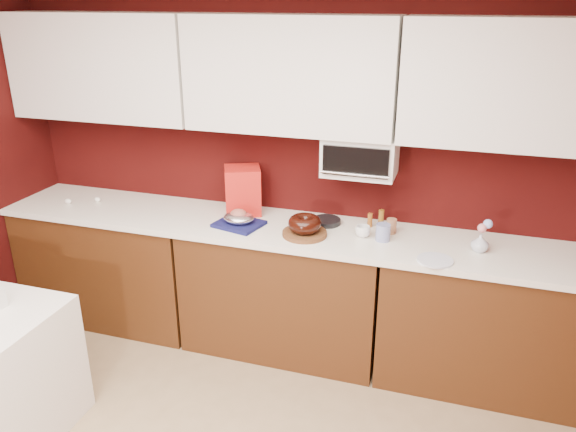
# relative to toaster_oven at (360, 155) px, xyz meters

# --- Properties ---
(wall_back) EXTENTS (4.00, 0.02, 2.50)m
(wall_back) POSITION_rel_toaster_oven_xyz_m (-0.45, 0.15, -0.12)
(wall_back) COLOR #340807
(wall_back) RESTS_ON floor
(base_cabinet_left) EXTENTS (1.31, 0.58, 0.86)m
(base_cabinet_left) POSITION_rel_toaster_oven_xyz_m (-1.78, -0.17, -0.95)
(base_cabinet_left) COLOR #46240E
(base_cabinet_left) RESTS_ON floor
(base_cabinet_center) EXTENTS (1.31, 0.58, 0.86)m
(base_cabinet_center) POSITION_rel_toaster_oven_xyz_m (-0.45, -0.17, -0.95)
(base_cabinet_center) COLOR #46240E
(base_cabinet_center) RESTS_ON floor
(base_cabinet_right) EXTENTS (1.31, 0.58, 0.86)m
(base_cabinet_right) POSITION_rel_toaster_oven_xyz_m (0.88, -0.17, -0.95)
(base_cabinet_right) COLOR #46240E
(base_cabinet_right) RESTS_ON floor
(countertop) EXTENTS (4.00, 0.62, 0.04)m
(countertop) POSITION_rel_toaster_oven_xyz_m (-0.45, -0.17, -0.49)
(countertop) COLOR white
(countertop) RESTS_ON base_cabinet_center
(upper_cabinet_left) EXTENTS (1.31, 0.33, 0.70)m
(upper_cabinet_left) POSITION_rel_toaster_oven_xyz_m (-1.78, -0.02, 0.48)
(upper_cabinet_left) COLOR white
(upper_cabinet_left) RESTS_ON wall_back
(upper_cabinet_center) EXTENTS (1.31, 0.33, 0.70)m
(upper_cabinet_center) POSITION_rel_toaster_oven_xyz_m (-0.45, -0.02, 0.48)
(upper_cabinet_center) COLOR white
(upper_cabinet_center) RESTS_ON wall_back
(upper_cabinet_right) EXTENTS (1.31, 0.33, 0.70)m
(upper_cabinet_right) POSITION_rel_toaster_oven_xyz_m (0.88, -0.02, 0.48)
(upper_cabinet_right) COLOR white
(upper_cabinet_right) RESTS_ON wall_back
(toaster_oven) EXTENTS (0.45, 0.30, 0.25)m
(toaster_oven) POSITION_rel_toaster_oven_xyz_m (0.00, 0.00, 0.00)
(toaster_oven) COLOR white
(toaster_oven) RESTS_ON upper_cabinet_center
(toaster_oven_door) EXTENTS (0.40, 0.02, 0.18)m
(toaster_oven_door) POSITION_rel_toaster_oven_xyz_m (0.00, -0.16, 0.00)
(toaster_oven_door) COLOR black
(toaster_oven_door) RESTS_ON toaster_oven
(toaster_oven_handle) EXTENTS (0.42, 0.02, 0.02)m
(toaster_oven_handle) POSITION_rel_toaster_oven_xyz_m (0.00, -0.18, -0.07)
(toaster_oven_handle) COLOR silver
(toaster_oven_handle) RESTS_ON toaster_oven
(cake_base) EXTENTS (0.29, 0.29, 0.03)m
(cake_base) POSITION_rel_toaster_oven_xyz_m (-0.28, -0.26, -0.46)
(cake_base) COLOR brown
(cake_base) RESTS_ON countertop
(bundt_cake) EXTENTS (0.26, 0.26, 0.08)m
(bundt_cake) POSITION_rel_toaster_oven_xyz_m (-0.28, -0.26, -0.39)
(bundt_cake) COLOR black
(bundt_cake) RESTS_ON cake_base
(navy_towel) EXTENTS (0.34, 0.30, 0.02)m
(navy_towel) POSITION_rel_toaster_oven_xyz_m (-0.74, -0.23, -0.46)
(navy_towel) COLOR #131447
(navy_towel) RESTS_ON countertop
(foil_ham_nest) EXTENTS (0.23, 0.20, 0.07)m
(foil_ham_nest) POSITION_rel_toaster_oven_xyz_m (-0.74, -0.23, -0.42)
(foil_ham_nest) COLOR white
(foil_ham_nest) RESTS_ON navy_towel
(roasted_ham) EXTENTS (0.12, 0.10, 0.07)m
(roasted_ham) POSITION_rel_toaster_oven_xyz_m (-0.74, -0.23, -0.40)
(roasted_ham) COLOR #AB5C4E
(roasted_ham) RESTS_ON foil_ham_nest
(pandoro_box) EXTENTS (0.30, 0.29, 0.32)m
(pandoro_box) POSITION_rel_toaster_oven_xyz_m (-0.80, -0.01, -0.31)
(pandoro_box) COLOR #AC0B1C
(pandoro_box) RESTS_ON countertop
(dark_pan) EXTENTS (0.24, 0.24, 0.03)m
(dark_pan) POSITION_rel_toaster_oven_xyz_m (-0.20, -0.03, -0.46)
(dark_pan) COLOR black
(dark_pan) RESTS_ON countertop
(coffee_mug) EXTENTS (0.11, 0.11, 0.09)m
(coffee_mug) POSITION_rel_toaster_oven_xyz_m (0.07, -0.17, -0.43)
(coffee_mug) COLOR white
(coffee_mug) RESTS_ON countertop
(blue_jar) EXTENTS (0.11, 0.11, 0.11)m
(blue_jar) POSITION_rel_toaster_oven_xyz_m (0.20, -0.19, -0.42)
(blue_jar) COLOR navy
(blue_jar) RESTS_ON countertop
(flower_vase) EXTENTS (0.10, 0.10, 0.12)m
(flower_vase) POSITION_rel_toaster_oven_xyz_m (0.76, -0.17, -0.41)
(flower_vase) COLOR silver
(flower_vase) RESTS_ON countertop
(flower_pink) EXTENTS (0.05, 0.05, 0.05)m
(flower_pink) POSITION_rel_toaster_oven_xyz_m (0.76, -0.17, -0.33)
(flower_pink) COLOR #DD8086
(flower_pink) RESTS_ON flower_vase
(flower_blue) EXTENTS (0.05, 0.05, 0.05)m
(flower_blue) POSITION_rel_toaster_oven_xyz_m (0.79, -0.15, -0.30)
(flower_blue) COLOR #99B3F6
(flower_blue) RESTS_ON flower_vase
(china_plate) EXTENTS (0.27, 0.27, 0.01)m
(china_plate) POSITION_rel_toaster_oven_xyz_m (0.52, -0.39, -0.47)
(china_plate) COLOR white
(china_plate) RESTS_ON countertop
(amber_bottle) EXTENTS (0.04, 0.04, 0.09)m
(amber_bottle) POSITION_rel_toaster_oven_xyz_m (0.08, 0.00, -0.43)
(amber_bottle) COLOR #94501B
(amber_bottle) RESTS_ON countertop
(paper_cup) EXTENTS (0.08, 0.08, 0.10)m
(paper_cup) POSITION_rel_toaster_oven_xyz_m (0.23, -0.06, -0.43)
(paper_cup) COLOR #996545
(paper_cup) RESTS_ON countertop
(egg_left) EXTENTS (0.05, 0.04, 0.04)m
(egg_left) POSITION_rel_toaster_oven_xyz_m (-2.07, -0.23, -0.46)
(egg_left) COLOR white
(egg_left) RESTS_ON countertop
(egg_right) EXTENTS (0.05, 0.04, 0.04)m
(egg_right) POSITION_rel_toaster_oven_xyz_m (-1.89, -0.13, -0.46)
(egg_right) COLOR white
(egg_right) RESTS_ON countertop
(amber_bottle_tall) EXTENTS (0.04, 0.04, 0.12)m
(amber_bottle_tall) POSITION_rel_toaster_oven_xyz_m (0.15, 0.02, -0.41)
(amber_bottle_tall) COLOR brown
(amber_bottle_tall) RESTS_ON countertop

